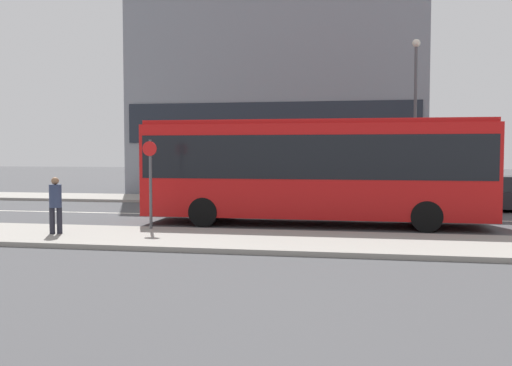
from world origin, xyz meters
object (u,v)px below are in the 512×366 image
at_px(pedestrian_near_stop, 55,202).
at_px(parked_car_0, 488,195).
at_px(bus_stop_sign, 150,177).
at_px(street_lamp, 415,104).
at_px(city_bus, 314,165).

bearing_deg(pedestrian_near_stop, parked_car_0, -162.10).
xyz_separation_m(bus_stop_sign, street_lamp, (8.59, 10.18, 2.85)).
bearing_deg(city_bus, parked_car_0, 43.61).
xyz_separation_m(parked_car_0, bus_stop_sign, (-11.41, -8.53, 1.03)).
bearing_deg(bus_stop_sign, street_lamp, 49.83).
relative_size(pedestrian_near_stop, bus_stop_sign, 0.60).
distance_m(city_bus, pedestrian_near_stop, 8.23).
bearing_deg(pedestrian_near_stop, city_bus, -166.46).
bearing_deg(bus_stop_sign, parked_car_0, 36.78).
bearing_deg(bus_stop_sign, city_bus, 31.13).
relative_size(city_bus, bus_stop_sign, 4.24).
relative_size(bus_stop_sign, street_lamp, 0.37).
distance_m(pedestrian_near_stop, bus_stop_sign, 2.79).
height_order(pedestrian_near_stop, bus_stop_sign, bus_stop_sign).
bearing_deg(street_lamp, city_bus, -118.01).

